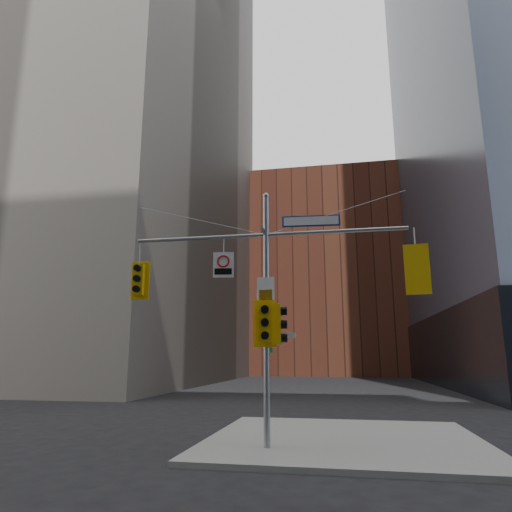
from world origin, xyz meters
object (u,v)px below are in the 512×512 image
at_px(signal_assembly, 266,288).
at_px(traffic_light_pole_front, 265,323).
at_px(street_sign_blade, 311,221).
at_px(regulatory_sign_arm, 223,264).
at_px(traffic_light_west_arm, 139,279).
at_px(traffic_light_east_arm, 417,270).
at_px(traffic_light_pole_side, 278,324).

height_order(signal_assembly, traffic_light_pole_front, signal_assembly).
xyz_separation_m(traffic_light_pole_front, street_sign_blade, (1.32, 0.27, 2.93)).
height_order(traffic_light_pole_front, regulatory_sign_arm, regulatory_sign_arm).
height_order(traffic_light_west_arm, regulatory_sign_arm, regulatory_sign_arm).
relative_size(traffic_light_west_arm, traffic_light_east_arm, 0.86).
relative_size(signal_assembly, traffic_light_west_arm, 6.81).
height_order(traffic_light_west_arm, traffic_light_pole_front, traffic_light_west_arm).
bearing_deg(traffic_light_east_arm, traffic_light_pole_side, 7.05).
distance_m(traffic_light_pole_side, street_sign_blade, 3.12).
xyz_separation_m(signal_assembly, traffic_light_pole_front, (-0.00, -0.27, -1.00)).
xyz_separation_m(signal_assembly, traffic_light_pole_side, (0.33, 0.01, -1.02)).
distance_m(traffic_light_pole_side, regulatory_sign_arm, 2.40).
distance_m(signal_assembly, traffic_light_pole_side, 1.07).
bearing_deg(regulatory_sign_arm, street_sign_blade, -6.23).
bearing_deg(street_sign_blade, traffic_light_west_arm, 176.09).
distance_m(street_sign_blade, regulatory_sign_arm, 2.85).
distance_m(signal_assembly, regulatory_sign_arm, 1.48).
bearing_deg(traffic_light_pole_side, signal_assembly, 86.72).
height_order(traffic_light_pole_side, street_sign_blade, street_sign_blade).
height_order(traffic_light_west_arm, traffic_light_east_arm, traffic_light_east_arm).
bearing_deg(street_sign_blade, traffic_light_east_arm, -3.86).
height_order(traffic_light_pole_front, street_sign_blade, street_sign_blade).
bearing_deg(street_sign_blade, regulatory_sign_arm, 176.71).
bearing_deg(traffic_light_west_arm, traffic_light_pole_side, -6.59).
bearing_deg(regulatory_sign_arm, traffic_light_west_arm, 172.55).
bearing_deg(traffic_light_pole_front, signal_assembly, 79.72).
distance_m(signal_assembly, street_sign_blade, 2.34).
height_order(signal_assembly, regulatory_sign_arm, signal_assembly).
bearing_deg(traffic_light_pole_front, traffic_light_pole_side, 30.23).
height_order(traffic_light_pole_side, traffic_light_pole_front, traffic_light_pole_front).
relative_size(traffic_light_east_arm, traffic_light_pole_front, 1.05).
bearing_deg(traffic_light_pole_side, traffic_light_west_arm, 84.70).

